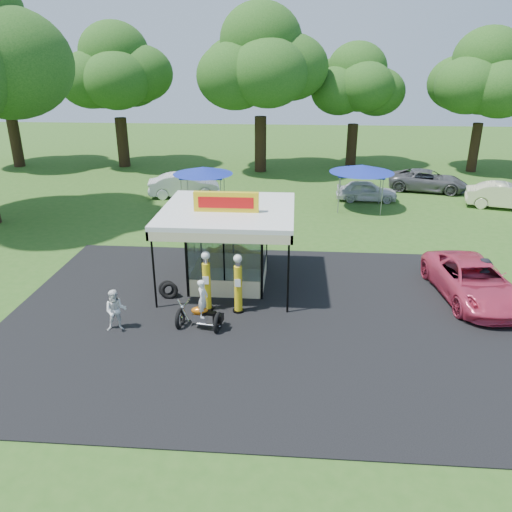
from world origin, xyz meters
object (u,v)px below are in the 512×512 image
object	(u,v)px
pink_sedan	(473,281)
tent_east	(362,169)
bg_car_c	(367,191)
gas_station_kiosk	(229,245)
spectator_east_a	(483,277)
kiosk_car	(235,254)
bg_car_e	(506,196)
motorcycle	(202,310)
gas_pump_right	(238,285)
bg_car_d	(428,180)
gas_pump_left	(207,283)
spectator_west	(116,311)
bg_car_a	(184,185)
tent_west	(203,171)

from	to	relation	value
pink_sedan	tent_east	xyz separation A→B (m)	(-3.03, 12.81, 1.79)
bg_car_c	tent_east	xyz separation A→B (m)	(-0.70, -1.93, 1.88)
gas_station_kiosk	spectator_east_a	world-z (taller)	gas_station_kiosk
tent_east	kiosk_car	bearing A→B (deg)	-124.98
gas_station_kiosk	bg_car_e	bearing A→B (deg)	38.22
gas_station_kiosk	motorcycle	distance (m)	4.15
gas_pump_right	bg_car_d	world-z (taller)	gas_pump_right
bg_car_e	bg_car_d	bearing A→B (deg)	57.94
kiosk_car	tent_east	size ratio (longest dim) A/B	0.69
gas_pump_left	spectator_west	distance (m)	3.47
spectator_west	bg_car_a	distance (m)	18.53
spectator_west	bg_car_a	xyz separation A→B (m)	(-1.49, 18.47, 0.02)
spectator_west	tent_west	distance (m)	15.89
bg_car_d	tent_west	bearing A→B (deg)	122.84
bg_car_e	tent_east	distance (m)	9.62
kiosk_car	bg_car_d	distance (m)	19.38
bg_car_a	motorcycle	bearing A→B (deg)	-177.80
spectator_west	tent_east	world-z (taller)	tent_east
gas_station_kiosk	tent_east	world-z (taller)	gas_station_kiosk
pink_sedan	bg_car_d	xyz separation A→B (m)	(2.45, 17.83, -0.01)
motorcycle	tent_east	size ratio (longest dim) A/B	0.50
bg_car_c	tent_west	distance (m)	11.17
gas_pump_left	gas_pump_right	distance (m)	1.22
gas_station_kiosk	bg_car_d	bearing A→B (deg)	54.06
motorcycle	bg_car_c	bearing A→B (deg)	73.78
gas_station_kiosk	pink_sedan	world-z (taller)	gas_station_kiosk
kiosk_car	spectator_east_a	xyz separation A→B (m)	(10.43, -2.61, 0.34)
spectator_west	tent_east	distance (m)	19.51
gas_pump_left	gas_station_kiosk	bearing A→B (deg)	78.11
gas_pump_right	bg_car_e	world-z (taller)	gas_pump_right
gas_pump_right	tent_east	size ratio (longest dim) A/B	0.59
motorcycle	gas_pump_right	bearing A→B (deg)	57.77
spectator_west	spectator_east_a	bearing A→B (deg)	1.49
gas_pump_right	bg_car_a	xyz separation A→B (m)	(-5.67, 16.78, -0.33)
spectator_east_a	gas_station_kiosk	bearing A→B (deg)	-16.36
tent_west	pink_sedan	bearing A→B (deg)	-43.06
gas_pump_left	tent_west	bearing A→B (deg)	100.46
gas_pump_right	tent_west	xyz separation A→B (m)	(-3.80, 14.12, 1.27)
gas_pump_right	tent_east	bearing A→B (deg)	67.02
gas_pump_left	tent_west	xyz separation A→B (m)	(-2.59, 14.04, 1.25)
tent_west	spectator_east_a	bearing A→B (deg)	-41.29
bg_car_a	tent_west	size ratio (longest dim) A/B	1.28
bg_car_d	tent_west	distance (m)	16.59
tent_west	spectator_west	bearing A→B (deg)	-91.36
spectator_east_a	bg_car_c	world-z (taller)	spectator_east_a
spectator_east_a	bg_car_d	xyz separation A→B (m)	(1.97, 17.51, -0.05)
gas_pump_right	spectator_east_a	bearing A→B (deg)	12.81
bg_car_e	kiosk_car	bearing A→B (deg)	138.10
gas_pump_right	motorcycle	world-z (taller)	gas_pump_right
gas_station_kiosk	tent_west	distance (m)	11.93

